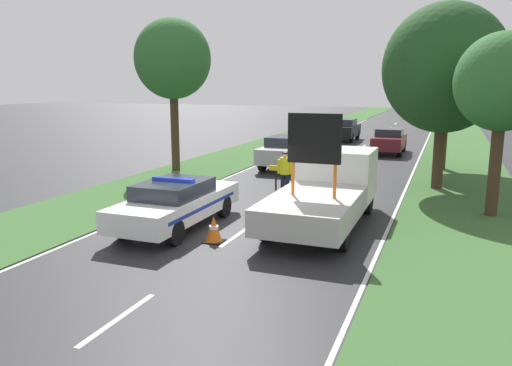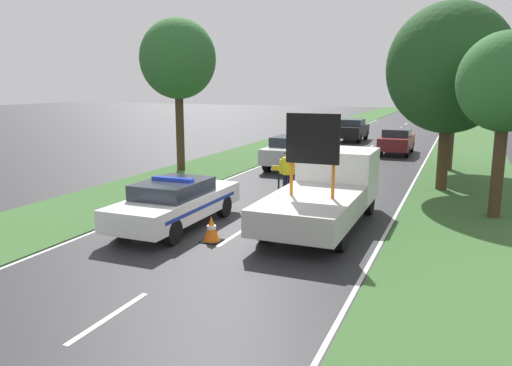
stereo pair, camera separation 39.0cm
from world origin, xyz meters
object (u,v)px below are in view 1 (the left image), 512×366
object	(u,v)px
roadside_tree_near_right	(448,73)
roadside_tree_mid_right	(173,60)
traffic_cone_near_police	(324,183)
road_barrier	(302,172)
roadside_tree_near_left	(503,83)
roadside_tree_mid_left	(445,69)
queued_car_wagon_maroon	(389,140)
police_car	(176,202)
work_truck	(327,189)
pedestrian_civilian	(302,169)
traffic_cone_centre_front	(214,229)
queued_car_sedan_black	(344,129)
police_officer	(285,170)
queued_car_sedan_silver	(287,151)

from	to	relation	value
roadside_tree_near_right	roadside_tree_mid_right	distance (m)	12.91
roadside_tree_mid_right	traffic_cone_near_police	bearing A→B (deg)	-14.21
roadside_tree_mid_right	road_barrier	bearing A→B (deg)	-19.81
roadside_tree_near_left	roadside_tree_mid_left	world-z (taller)	roadside_tree_mid_left
queued_car_wagon_maroon	roadside_tree_near_right	size ratio (longest dim) A/B	0.59
police_car	roadside_tree_near_left	world-z (taller)	roadside_tree_near_left
work_truck	pedestrian_civilian	bearing A→B (deg)	-64.59
road_barrier	traffic_cone_centre_front	xyz separation A→B (m)	(-0.44, -6.82, -0.44)
roadside_tree_mid_left	queued_car_wagon_maroon	bearing A→B (deg)	106.56
work_truck	traffic_cone_centre_front	size ratio (longest dim) A/B	8.77
road_barrier	queued_car_sedan_black	size ratio (longest dim) A/B	0.66
police_officer	roadside_tree_near_right	bearing A→B (deg)	-94.15
police_car	road_barrier	distance (m)	6.28
police_car	road_barrier	size ratio (longest dim) A/B	1.89
road_barrier	queued_car_sedan_silver	distance (m)	5.69
roadside_tree_mid_left	work_truck	bearing A→B (deg)	-115.25
roadside_tree_mid_right	queued_car_sedan_silver	bearing A→B (deg)	29.98
police_car	roadside_tree_near_right	bearing A→B (deg)	61.10
traffic_cone_near_police	traffic_cone_centre_front	bearing A→B (deg)	-99.16
pedestrian_civilian	queued_car_sedan_silver	xyz separation A→B (m)	(-2.36, 5.61, -0.12)
traffic_cone_near_police	roadside_tree_mid_right	bearing A→B (deg)	165.79
police_officer	roadside_tree_mid_left	world-z (taller)	roadside_tree_mid_left
traffic_cone_near_police	roadside_tree_near_right	distance (m)	9.23
road_barrier	queued_car_sedan_black	bearing A→B (deg)	102.27
roadside_tree_mid_left	roadside_tree_mid_right	xyz separation A→B (m)	(-11.79, 0.03, 0.54)
road_barrier	queued_car_sedan_black	distance (m)	18.40
police_officer	traffic_cone_near_police	world-z (taller)	police_officer
traffic_cone_near_police	queued_car_wagon_maroon	distance (m)	11.89
queued_car_sedan_black	roadside_tree_near_left	distance (m)	21.65
traffic_cone_centre_front	roadside_tree_mid_left	world-z (taller)	roadside_tree_mid_left
queued_car_sedan_silver	roadside_tree_near_right	world-z (taller)	roadside_tree_near_right
road_barrier	queued_car_wagon_maroon	distance (m)	12.52
queued_car_sedan_black	roadside_tree_mid_right	distance (m)	17.10
road_barrier	roadside_tree_near_right	world-z (taller)	roadside_tree_near_right
roadside_tree_near_right	roadside_tree_mid_right	bearing A→B (deg)	-156.86
work_truck	pedestrian_civilian	xyz separation A→B (m)	(-1.74, 3.45, -0.06)
work_truck	queued_car_wagon_maroon	distance (m)	16.21
work_truck	traffic_cone_centre_front	xyz separation A→B (m)	(-2.29, -2.99, -0.67)
police_officer	queued_car_wagon_maroon	xyz separation A→B (m)	(2.26, 13.31, -0.20)
traffic_cone_centre_front	roadside_tree_mid_right	size ratio (longest dim) A/B	0.10
police_officer	queued_car_sedan_black	xyz separation A→B (m)	(-1.64, 19.22, -0.16)
police_car	queued_car_sedan_silver	xyz separation A→B (m)	(-0.20, 11.16, 0.11)
queued_car_wagon_maroon	roadside_tree_mid_left	xyz separation A→B (m)	(2.94, -9.90, 3.86)
traffic_cone_near_police	roadside_tree_mid_left	distance (m)	6.27
queued_car_sedan_black	roadside_tree_near_right	distance (m)	13.30
queued_car_sedan_black	police_officer	bearing A→B (deg)	94.86
road_barrier	traffic_cone_near_police	size ratio (longest dim) A/B	4.56
pedestrian_civilian	roadside_tree_mid_right	size ratio (longest dim) A/B	0.23
queued_car_sedan_black	roadside_tree_near_right	size ratio (longest dim) A/B	0.58
roadside_tree_near_right	roadside_tree_mid_right	world-z (taller)	roadside_tree_mid_right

